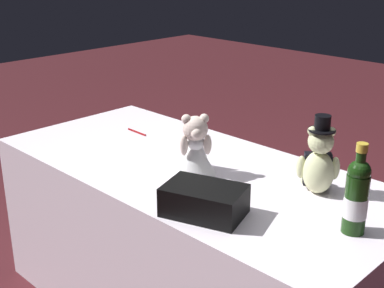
# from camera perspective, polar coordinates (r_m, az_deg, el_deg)

# --- Properties ---
(reception_table) EXTENTS (1.78, 0.81, 0.73)m
(reception_table) POSITION_cam_1_polar(r_m,az_deg,el_deg) (2.36, -0.00, -10.65)
(reception_table) COLOR white
(reception_table) RESTS_ON ground_plane
(teddy_bear_groom) EXTENTS (0.15, 0.14, 0.30)m
(teddy_bear_groom) POSITION_cam_1_polar(r_m,az_deg,el_deg) (1.99, 13.47, -1.92)
(teddy_bear_groom) COLOR beige
(teddy_bear_groom) RESTS_ON reception_table
(teddy_bear_bride) EXTENTS (0.22, 0.21, 0.25)m
(teddy_bear_bride) POSITION_cam_1_polar(r_m,az_deg,el_deg) (2.10, 0.29, -0.37)
(teddy_bear_bride) COLOR white
(teddy_bear_bride) RESTS_ON reception_table
(champagne_bottle) EXTENTS (0.08, 0.08, 0.30)m
(champagne_bottle) POSITION_cam_1_polar(r_m,az_deg,el_deg) (1.73, 17.28, -5.32)
(champagne_bottle) COLOR #173710
(champagne_bottle) RESTS_ON reception_table
(signing_pen) EXTENTS (0.14, 0.01, 0.01)m
(signing_pen) POSITION_cam_1_polar(r_m,az_deg,el_deg) (2.61, -6.01, 1.31)
(signing_pen) COLOR maroon
(signing_pen) RESTS_ON reception_table
(gift_case_black) EXTENTS (0.31, 0.25, 0.10)m
(gift_case_black) POSITION_cam_1_polar(r_m,az_deg,el_deg) (1.79, 1.32, -6.09)
(gift_case_black) COLOR black
(gift_case_black) RESTS_ON reception_table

